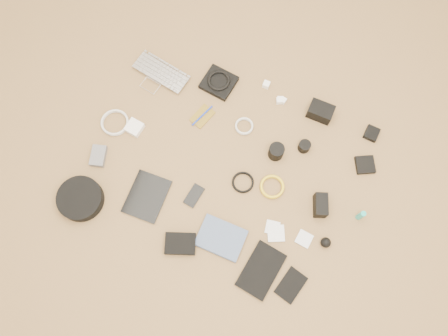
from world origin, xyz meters
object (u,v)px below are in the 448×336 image
(tablet, at_px, (147,196))
(headphone_case, at_px, (80,199))
(laptop, at_px, (157,79))
(dslr_camera, at_px, (321,112))
(phone, at_px, (194,196))
(paperback, at_px, (214,254))

(tablet, xyz_separation_m, headphone_case, (-0.29, -0.13, 0.03))
(laptop, height_order, tablet, laptop)
(headphone_case, bearing_deg, dslr_camera, 41.33)
(phone, bearing_deg, headphone_case, -147.15)
(dslr_camera, bearing_deg, tablet, -129.70)
(headphone_case, relative_size, paperback, 1.01)
(phone, bearing_deg, tablet, -148.44)
(laptop, bearing_deg, phone, -38.71)
(dslr_camera, relative_size, phone, 1.10)
(phone, xyz_separation_m, headphone_case, (-0.51, -0.21, 0.03))
(laptop, bearing_deg, headphone_case, -83.92)
(laptop, height_order, dslr_camera, dslr_camera)
(dslr_camera, xyz_separation_m, headphone_case, (-0.97, -0.85, -0.01))
(dslr_camera, relative_size, paperback, 0.57)
(headphone_case, height_order, paperback, headphone_case)
(tablet, bearing_deg, paperback, -19.33)
(laptop, bearing_deg, tablet, -58.72)
(laptop, xyz_separation_m, headphone_case, (-0.09, -0.74, 0.02))
(tablet, distance_m, paperback, 0.44)
(dslr_camera, bearing_deg, laptop, -169.81)
(dslr_camera, distance_m, headphone_case, 1.29)
(phone, bearing_deg, paperback, -39.67)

